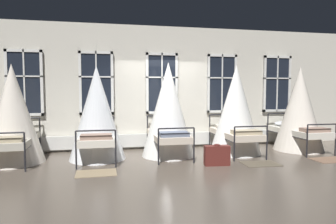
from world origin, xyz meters
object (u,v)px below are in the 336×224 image
(cot_first, at_px, (13,115))
(cot_second, at_px, (97,114))
(cot_third, at_px, (168,111))
(suitcase_dark, at_px, (217,155))
(cot_fifth, at_px, (299,110))
(cot_fourth, at_px, (236,111))

(cot_first, height_order, cot_second, cot_first)
(cot_third, height_order, suitcase_dark, cot_third)
(cot_third, distance_m, cot_fifth, 3.70)
(cot_fourth, height_order, cot_fifth, cot_fourth)
(cot_first, relative_size, cot_third, 0.96)
(cot_third, bearing_deg, cot_fifth, -89.94)
(cot_first, height_order, suitcase_dark, cot_first)
(cot_third, bearing_deg, cot_second, 90.94)
(cot_fifth, distance_m, suitcase_dark, 3.21)
(cot_third, relative_size, cot_fourth, 1.01)
(cot_third, distance_m, cot_fourth, 1.80)
(cot_first, relative_size, cot_fifth, 0.98)
(cot_first, bearing_deg, cot_fifth, -91.61)
(cot_first, distance_m, cot_second, 1.86)
(cot_fourth, xyz_separation_m, cot_fifth, (1.89, 0.01, -0.01))
(cot_second, bearing_deg, cot_first, 90.68)
(cot_second, bearing_deg, suitcase_dark, -113.78)
(cot_first, relative_size, suitcase_dark, 3.90)
(cot_third, bearing_deg, suitcase_dark, -144.65)
(cot_first, distance_m, cot_fourth, 5.42)
(cot_first, xyz_separation_m, cot_fourth, (5.42, -0.07, 0.03))
(cot_second, height_order, cot_fifth, cot_fifth)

